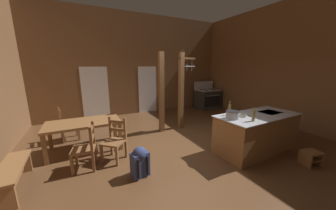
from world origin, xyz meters
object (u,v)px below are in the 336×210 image
(step_stool, at_px, (311,157))
(backpack, at_px, (140,161))
(ladderback_chair_by_post, at_px, (115,140))
(mixing_bowl_on_counter, at_px, (243,115))
(stockpot_on_counter, at_px, (232,115))
(kitchen_island, at_px, (256,132))
(bottle_short_on_counter, at_px, (229,110))
(bottle_tall_on_counter, at_px, (254,115))
(stove_range, at_px, (207,99))
(ladderback_chair_at_table_end, at_px, (67,125))
(dining_table, at_px, (84,125))
(bench_along_left_wall, at_px, (13,173))
(ladderback_chair_near_window, at_px, (86,148))

(step_stool, distance_m, backpack, 3.63)
(ladderback_chair_by_post, distance_m, mixing_bowl_on_counter, 2.99)
(step_stool, relative_size, stockpot_on_counter, 1.13)
(backpack, bearing_deg, kitchen_island, -5.21)
(stockpot_on_counter, xyz_separation_m, bottle_short_on_counter, (0.17, 0.25, 0.05))
(ladderback_chair_by_post, distance_m, bottle_tall_on_counter, 3.08)
(stove_range, height_order, ladderback_chair_at_table_end, stove_range)
(step_stool, height_order, bottle_tall_on_counter, bottle_tall_on_counter)
(kitchen_island, height_order, dining_table, kitchen_island)
(dining_table, relative_size, bottle_short_on_counter, 5.02)
(ladderback_chair_at_table_end, relative_size, bottle_short_on_counter, 2.80)
(bottle_tall_on_counter, bearing_deg, step_stool, -34.74)
(ladderback_chair_at_table_end, relative_size, bottle_tall_on_counter, 3.03)
(mixing_bowl_on_counter, bearing_deg, dining_table, 150.42)
(kitchen_island, height_order, ladderback_chair_by_post, ladderback_chair_by_post)
(backpack, relative_size, mixing_bowl_on_counter, 3.62)
(bench_along_left_wall, bearing_deg, step_stool, -19.09)
(ladderback_chair_near_window, bearing_deg, dining_table, 89.81)
(stove_range, bearing_deg, dining_table, -159.10)
(step_stool, distance_m, bench_along_left_wall, 5.76)
(stove_range, relative_size, bottle_short_on_counter, 3.89)
(kitchen_island, relative_size, backpack, 3.68)
(step_stool, bearing_deg, ladderback_chair_at_table_end, 141.04)
(step_stool, relative_size, ladderback_chair_at_table_end, 0.43)
(backpack, bearing_deg, bench_along_left_wall, 163.44)
(kitchen_island, distance_m, backpack, 2.95)
(dining_table, relative_size, ladderback_chair_by_post, 1.79)
(ladderback_chair_by_post, bearing_deg, backpack, -70.77)
(kitchen_island, distance_m, ladderback_chair_at_table_end, 5.10)
(bottle_tall_on_counter, bearing_deg, ladderback_chair_by_post, 151.97)
(bottle_short_on_counter, bearing_deg, stockpot_on_counter, -123.47)
(ladderback_chair_by_post, relative_size, stockpot_on_counter, 2.63)
(backpack, bearing_deg, dining_table, 118.15)
(mixing_bowl_on_counter, bearing_deg, stove_range, 60.28)
(bench_along_left_wall, xyz_separation_m, bottle_tall_on_counter, (4.41, -1.17, 0.75))
(ladderback_chair_by_post, relative_size, bottle_tall_on_counter, 3.03)
(ladderback_chair_near_window, relative_size, bench_along_left_wall, 0.77)
(ladderback_chair_near_window, height_order, ladderback_chair_at_table_end, same)
(mixing_bowl_on_counter, distance_m, bottle_tall_on_counter, 0.35)
(stove_range, xyz_separation_m, ladderback_chair_by_post, (-5.05, -2.96, -0.03))
(bottle_tall_on_counter, xyz_separation_m, bottle_short_on_counter, (-0.10, 0.59, 0.01))
(ladderback_chair_by_post, distance_m, stockpot_on_counter, 2.70)
(stove_range, distance_m, stockpot_on_counter, 4.86)
(stove_range, bearing_deg, ladderback_chair_at_table_end, -168.12)
(stove_range, distance_m, ladderback_chair_near_window, 6.42)
(stove_range, relative_size, bench_along_left_wall, 1.08)
(ladderback_chair_at_table_end, bearing_deg, stockpot_on_counter, -38.94)
(ladderback_chair_at_table_end, relative_size, mixing_bowl_on_counter, 5.78)
(ladderback_chair_at_table_end, distance_m, mixing_bowl_on_counter, 4.69)
(step_stool, distance_m, bottle_tall_on_counter, 1.53)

